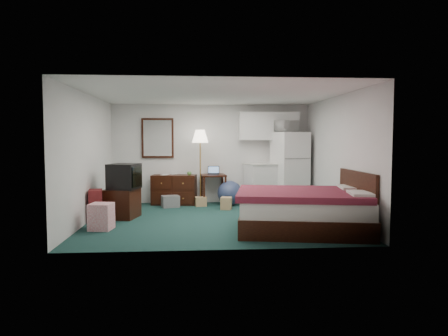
{
  "coord_description": "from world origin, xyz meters",
  "views": [
    {
      "loc": [
        -0.42,
        -7.96,
        1.6
      ],
      "look_at": [
        0.18,
        0.15,
        1.03
      ],
      "focal_mm": 32.0,
      "sensor_mm": 36.0,
      "label": 1
    }
  ],
  "objects": [
    {
      "name": "cardboard_box_a",
      "position": [
        -0.28,
        1.65,
        0.11
      ],
      "size": [
        0.3,
        0.26,
        0.23
      ],
      "primitive_type": null,
      "rotation": [
        0.0,
        0.0,
        0.15
      ],
      "color": "#9B7D47",
      "rests_on": "floor"
    },
    {
      "name": "dresser",
      "position": [
        -0.93,
        1.98,
        0.37
      ],
      "size": [
        1.14,
        0.64,
        0.74
      ],
      "primitive_type": null,
      "rotation": [
        0.0,
        0.0,
        -0.14
      ],
      "color": "black",
      "rests_on": "floor"
    },
    {
      "name": "mirror",
      "position": [
        -1.35,
        2.22,
        1.65
      ],
      "size": [
        0.8,
        0.06,
        1.0
      ],
      "primitive_type": null,
      "color": "white",
      "rests_on": "walls"
    },
    {
      "name": "suitcase",
      "position": [
        -2.35,
        -0.08,
        0.32
      ],
      "size": [
        0.31,
        0.43,
        0.63
      ],
      "primitive_type": null,
      "rotation": [
        0.0,
        0.0,
        0.19
      ],
      "color": "#5B160F",
      "rests_on": "floor"
    },
    {
      "name": "walls",
      "position": [
        0.0,
        0.0,
        1.25
      ],
      "size": [
        5.01,
        4.51,
        2.5
      ],
      "color": "silver",
      "rests_on": "floor"
    },
    {
      "name": "book_a",
      "position": [
        -1.23,
        1.94,
        0.86
      ],
      "size": [
        0.17,
        0.07,
        0.24
      ],
      "primitive_type": "imported",
      "rotation": [
        0.0,
        0.0,
        -0.3
      ],
      "color": "#9B7D47",
      "rests_on": "dresser"
    },
    {
      "name": "fridge",
      "position": [
        1.94,
        1.79,
        0.9
      ],
      "size": [
        0.92,
        0.92,
        1.79
      ],
      "primitive_type": null,
      "rotation": [
        0.0,
        0.0,
        0.29
      ],
      "color": "white",
      "rests_on": "floor"
    },
    {
      "name": "upper_cabinets",
      "position": [
        1.45,
        2.08,
        1.95
      ],
      "size": [
        1.5,
        0.35,
        0.7
      ],
      "primitive_type": null,
      "color": "silver",
      "rests_on": "walls"
    },
    {
      "name": "exercise_ball",
      "position": [
        0.44,
        1.75,
        0.3
      ],
      "size": [
        0.71,
        0.71,
        0.6
      ],
      "primitive_type": "sphere",
      "rotation": [
        0.0,
        0.0,
        0.2
      ],
      "color": "navy",
      "rests_on": "floor"
    },
    {
      "name": "microwave",
      "position": [
        1.84,
        1.78,
        1.97
      ],
      "size": [
        0.6,
        0.55,
        0.36
      ],
      "primitive_type": "imported",
      "rotation": [
        0.0,
        0.0,
        0.64
      ],
      "color": "white",
      "rests_on": "fridge"
    },
    {
      "name": "desk",
      "position": [
        0.04,
        1.93,
        0.37
      ],
      "size": [
        0.64,
        0.64,
        0.75
      ],
      "primitive_type": null,
      "rotation": [
        0.0,
        0.0,
        0.09
      ],
      "color": "black",
      "rests_on": "floor"
    },
    {
      "name": "bed",
      "position": [
        1.48,
        -1.12,
        0.35
      ],
      "size": [
        2.45,
        2.06,
        0.7
      ],
      "primitive_type": null,
      "rotation": [
        0.0,
        0.0,
        -0.17
      ],
      "color": "#55171B",
      "rests_on": "floor"
    },
    {
      "name": "book_b",
      "position": [
        -1.01,
        2.11,
        0.84
      ],
      "size": [
        0.15,
        0.02,
        0.2
      ],
      "primitive_type": "imported",
      "rotation": [
        0.0,
        0.0,
        0.01
      ],
      "color": "#9B7D47",
      "rests_on": "dresser"
    },
    {
      "name": "mug",
      "position": [
        -0.55,
        1.84,
        0.79
      ],
      "size": [
        0.13,
        0.11,
        0.11
      ],
      "primitive_type": "imported",
      "rotation": [
        0.0,
        0.0,
        -0.23
      ],
      "color": "#599947",
      "rests_on": "dresser"
    },
    {
      "name": "cardboard_box_b",
      "position": [
        0.3,
        1.17,
        0.14
      ],
      "size": [
        0.29,
        0.32,
        0.28
      ],
      "primitive_type": null,
      "rotation": [
        0.0,
        0.0,
        -0.21
      ],
      "color": "#9B7D47",
      "rests_on": "floor"
    },
    {
      "name": "kitchen_counter",
      "position": [
        1.34,
        1.91,
        0.5
      ],
      "size": [
        1.04,
        0.88,
        0.99
      ],
      "primitive_type": null,
      "rotation": [
        0.0,
        0.0,
        0.23
      ],
      "color": "silver",
      "rests_on": "floor"
    },
    {
      "name": "laptop",
      "position": [
        0.04,
        1.95,
        0.85
      ],
      "size": [
        0.31,
        0.26,
        0.2
      ],
      "primitive_type": null,
      "rotation": [
        0.0,
        0.0,
        -0.11
      ],
      "color": "black",
      "rests_on": "desk"
    },
    {
      "name": "headboard",
      "position": [
        2.46,
        -1.12,
        0.55
      ],
      "size": [
        0.06,
        1.56,
        1.0
      ],
      "primitive_type": null,
      "color": "black",
      "rests_on": "walls"
    },
    {
      "name": "crt_tv",
      "position": [
        -1.86,
        0.29,
        0.86
      ],
      "size": [
        0.69,
        0.72,
        0.52
      ],
      "primitive_type": null,
      "rotation": [
        0.0,
        0.0,
        -0.25
      ],
      "color": "black",
      "rests_on": "tv_stand"
    },
    {
      "name": "file_bin",
      "position": [
        -1.0,
        1.54,
        0.14
      ],
      "size": [
        0.47,
        0.4,
        0.28
      ],
      "primitive_type": null,
      "rotation": [
        0.0,
        0.0,
        0.29
      ],
      "color": "slate",
      "rests_on": "floor"
    },
    {
      "name": "floor_lamp",
      "position": [
        -0.29,
        1.83,
        0.92
      ],
      "size": [
        0.48,
        0.48,
        1.85
      ],
      "primitive_type": null,
      "rotation": [
        0.0,
        0.0,
        0.21
      ],
      "color": "gold",
      "rests_on": "floor"
    },
    {
      "name": "retail_box",
      "position": [
        -2.09,
        -0.77,
        0.24
      ],
      "size": [
        0.43,
        0.43,
        0.47
      ],
      "primitive_type": null,
      "rotation": [
        0.0,
        0.0,
        -0.14
      ],
      "color": "white",
      "rests_on": "floor"
    },
    {
      "name": "tv_stand",
      "position": [
        -1.92,
        0.31,
        0.3
      ],
      "size": [
        0.73,
        0.77,
        0.6
      ],
      "primitive_type": null,
      "rotation": [
        0.0,
        0.0,
        -0.22
      ],
      "color": "black",
      "rests_on": "floor"
    },
    {
      "name": "ceiling",
      "position": [
        0.0,
        0.0,
        2.5
      ],
      "size": [
        5.0,
        4.5,
        0.01
      ],
      "primitive_type": "cube",
      "color": "silver",
      "rests_on": "walls"
    },
    {
      "name": "floor",
      "position": [
        0.0,
        0.0,
        0.0
      ],
      "size": [
        5.0,
        4.5,
        0.01
      ],
      "primitive_type": "cube",
      "color": "#0F2E2B",
      "rests_on": "ground"
    }
  ]
}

